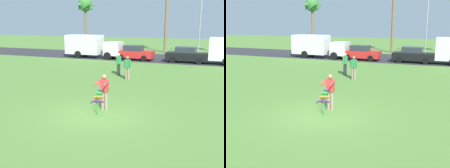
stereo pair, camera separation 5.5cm
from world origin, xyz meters
The scene contains 11 objects.
ground_plane centered at (0.00, 0.00, 0.00)m, with size 120.00×120.00×0.00m, color #568438.
road_strip centered at (0.00, 20.66, 0.01)m, with size 120.00×8.00×0.01m, color #2D2D33.
person_kite_flyer centered at (0.06, 0.90, 0.95)m, with size 0.54×0.65×1.73m.
kite_held centered at (0.07, 0.23, 0.74)m, with size 0.53×0.69×1.11m.
parked_truck_white_box centered at (-9.02, 18.26, 1.41)m, with size 6.73×2.19×2.62m.
parked_car_red centered at (-3.68, 18.26, 0.77)m, with size 4.26×1.95×1.60m.
parked_car_black centered at (1.94, 18.26, 0.77)m, with size 4.26×1.94×1.60m.
palm_tree_left_near centered at (-14.17, 27.32, 6.34)m, with size 2.58×2.71×7.69m.
streetlight_pole centered at (2.59, 25.27, 4.00)m, with size 0.24×1.65×7.00m.
person_walker_near centered at (-2.26, 9.29, 0.93)m, with size 0.30×0.56×1.73m.
person_walker_far centered at (-1.07, 7.86, 0.93)m, with size 0.56×0.28×1.73m.
Camera 1 is at (4.96, -10.59, 4.14)m, focal length 43.57 mm.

